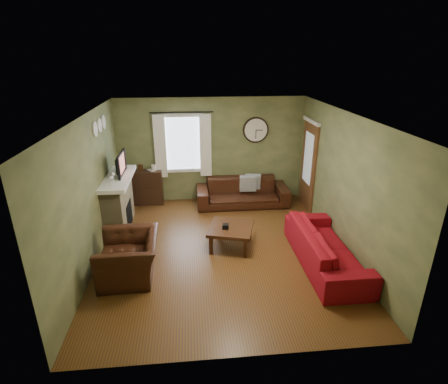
{
  "coord_description": "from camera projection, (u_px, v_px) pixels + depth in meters",
  "views": [
    {
      "loc": [
        -0.52,
        -5.88,
        3.58
      ],
      "look_at": [
        0.1,
        0.4,
        1.05
      ],
      "focal_mm": 28.0,
      "sensor_mm": 36.0,
      "label": 1
    }
  ],
  "objects": [
    {
      "name": "floor",
      "position": [
        221.0,
        250.0,
        6.81
      ],
      "size": [
        4.6,
        5.2,
        0.0
      ],
      "primitive_type": "cube",
      "color": "#573517",
      "rests_on": "ground"
    },
    {
      "name": "curtain_right",
      "position": [
        206.0,
        146.0,
        8.55
      ],
      "size": [
        0.28,
        0.04,
        1.55
      ],
      "primitive_type": "cube",
      "color": "white",
      "rests_on": "wall_back"
    },
    {
      "name": "wine_glass_b",
      "position": [
        113.0,
        178.0,
        6.85
      ],
      "size": [
        0.08,
        0.08,
        0.22
      ],
      "primitive_type": null,
      "color": "white",
      "rests_on": "mantel"
    },
    {
      "name": "mantel",
      "position": [
        117.0,
        178.0,
        7.26
      ],
      "size": [
        0.58,
        1.6,
        0.08
      ],
      "primitive_type": "cube",
      "color": "white",
      "rests_on": "fireplace"
    },
    {
      "name": "armchair",
      "position": [
        129.0,
        257.0,
        5.9
      ],
      "size": [
        1.02,
        1.15,
        0.72
      ],
      "primitive_type": "imported",
      "rotation": [
        0.0,
        0.0,
        -1.53
      ],
      "color": "black",
      "rests_on": "floor"
    },
    {
      "name": "wall_front",
      "position": [
        241.0,
        270.0,
        3.92
      ],
      "size": [
        4.6,
        0.0,
        2.6
      ],
      "primitive_type": "cube",
      "color": "#667043",
      "rests_on": "ground"
    },
    {
      "name": "wall_back",
      "position": [
        211.0,
        150.0,
        8.73
      ],
      "size": [
        4.6,
        0.0,
        2.6
      ],
      "primitive_type": "cube",
      "color": "#667043",
      "rests_on": "ground"
    },
    {
      "name": "curtain_rod",
      "position": [
        181.0,
        112.0,
        8.19
      ],
      "size": [
        0.03,
        0.03,
        1.5
      ],
      "primitive_type": "cylinder",
      "color": "black",
      "rests_on": "wall_back"
    },
    {
      "name": "tissue_box",
      "position": [
        226.0,
        230.0,
        6.71
      ],
      "size": [
        0.13,
        0.13,
        0.09
      ],
      "primitive_type": "cube",
      "rotation": [
        0.0,
        0.0,
        -0.12
      ],
      "color": "black",
      "rests_on": "coffee_table"
    },
    {
      "name": "coffee_table",
      "position": [
        231.0,
        237.0,
        6.84
      ],
      "size": [
        1.01,
        1.01,
        0.44
      ],
      "primitive_type": null,
      "rotation": [
        0.0,
        0.0,
        -0.28
      ],
      "color": "#3B2011",
      "rests_on": "floor"
    },
    {
      "name": "book",
      "position": [
        149.0,
        168.0,
        8.52
      ],
      "size": [
        0.25,
        0.25,
        0.02
      ],
      "primitive_type": "imported",
      "rotation": [
        0.0,
        0.0,
        0.73
      ],
      "color": "#3B2011",
      "rests_on": "bookshelf"
    },
    {
      "name": "tv_screen",
      "position": [
        122.0,
        164.0,
        7.31
      ],
      "size": [
        0.02,
        0.62,
        0.36
      ],
      "primitive_type": "cube",
      "color": "#994C3F",
      "rests_on": "mantel"
    },
    {
      "name": "door",
      "position": [
        308.0,
        166.0,
        8.33
      ],
      "size": [
        0.05,
        0.9,
        2.1
      ],
      "primitive_type": "cube",
      "color": "brown",
      "rests_on": "floor"
    },
    {
      "name": "wall_clock",
      "position": [
        256.0,
        130.0,
        8.6
      ],
      "size": [
        0.64,
        0.06,
        0.64
      ],
      "primitive_type": null,
      "color": "white",
      "rests_on": "wall_back"
    },
    {
      "name": "window_pane",
      "position": [
        183.0,
        143.0,
        8.57
      ],
      "size": [
        1.0,
        0.02,
        1.3
      ],
      "primitive_type": null,
      "color": "silver",
      "rests_on": "wall_back"
    },
    {
      "name": "medallion_mid",
      "position": [
        99.0,
        125.0,
        6.83
      ],
      "size": [
        0.28,
        0.28,
        0.03
      ],
      "primitive_type": "cylinder",
      "color": "white",
      "rests_on": "wall_left"
    },
    {
      "name": "sofa_brown",
      "position": [
        242.0,
        192.0,
        8.73
      ],
      "size": [
        2.26,
        0.88,
        0.66
      ],
      "primitive_type": "imported",
      "color": "black",
      "rests_on": "floor"
    },
    {
      "name": "pillow_left",
      "position": [
        248.0,
        183.0,
        8.68
      ],
      "size": [
        0.42,
        0.14,
        0.41
      ],
      "primitive_type": "cube",
      "rotation": [
        0.0,
        0.0,
        -0.05
      ],
      "color": "#9DA7AF",
      "rests_on": "sofa_brown"
    },
    {
      "name": "tv",
      "position": [
        118.0,
        166.0,
        7.32
      ],
      "size": [
        0.08,
        0.6,
        0.35
      ],
      "primitive_type": "imported",
      "rotation": [
        0.0,
        0.0,
        1.57
      ],
      "color": "black",
      "rests_on": "mantel"
    },
    {
      "name": "medallion_left",
      "position": [
        95.0,
        129.0,
        6.51
      ],
      "size": [
        0.28,
        0.28,
        0.03
      ],
      "primitive_type": "cylinder",
      "color": "white",
      "rests_on": "wall_left"
    },
    {
      "name": "ceiling",
      "position": [
        220.0,
        115.0,
        5.84
      ],
      "size": [
        4.6,
        5.2,
        0.0
      ],
      "primitive_type": "cube",
      "color": "white",
      "rests_on": "ground"
    },
    {
      "name": "sofa_red",
      "position": [
        326.0,
        247.0,
        6.25
      ],
      "size": [
        0.9,
        2.3,
        0.67
      ],
      "primitive_type": "imported",
      "rotation": [
        0.0,
        0.0,
        1.57
      ],
      "color": "maroon",
      "rests_on": "floor"
    },
    {
      "name": "firebox",
      "position": [
        129.0,
        215.0,
        7.59
      ],
      "size": [
        0.04,
        0.6,
        0.55
      ],
      "primitive_type": "cube",
      "color": "black",
      "rests_on": "fireplace"
    },
    {
      "name": "wall_right",
      "position": [
        343.0,
        183.0,
        6.54
      ],
      "size": [
        0.0,
        5.2,
        2.6
      ],
      "primitive_type": "cube",
      "color": "#667043",
      "rests_on": "ground"
    },
    {
      "name": "fireplace",
      "position": [
        119.0,
        204.0,
        7.48
      ],
      "size": [
        0.4,
        1.4,
        1.1
      ],
      "primitive_type": "cube",
      "color": "tan",
      "rests_on": "floor"
    },
    {
      "name": "wine_glass_a",
      "position": [
        111.0,
        181.0,
        6.68
      ],
      "size": [
        0.07,
        0.07,
        0.21
      ],
      "primitive_type": null,
      "color": "white",
      "rests_on": "mantel"
    },
    {
      "name": "wall_left",
      "position": [
        90.0,
        192.0,
        6.12
      ],
      "size": [
        0.0,
        5.2,
        2.6
      ],
      "primitive_type": "cube",
      "color": "#667043",
      "rests_on": "ground"
    },
    {
      "name": "curtain_left",
      "position": [
        160.0,
        147.0,
        8.45
      ],
      "size": [
        0.28,
        0.04,
        1.55
      ],
      "primitive_type": "cube",
      "color": "white",
      "rests_on": "wall_back"
    },
    {
      "name": "bookshelf",
      "position": [
        148.0,
        187.0,
        8.74
      ],
      "size": [
        0.74,
        0.31,
        0.87
      ],
      "primitive_type": null,
      "color": "black",
      "rests_on": "floor"
    },
    {
      "name": "pillow_right",
      "position": [
        253.0,
        181.0,
        8.81
      ],
      "size": [
        0.4,
        0.19,
        0.38
      ],
      "primitive_type": "cube",
      "rotation": [
        0.0,
        0.0,
        -0.2
      ],
      "color": "#9DA7AF",
      "rests_on": "sofa_brown"
    },
    {
      "name": "medallion_right",
      "position": [
        103.0,
        122.0,
        7.15
      ],
      "size": [
        0.28,
        0.28,
        0.03
      ],
      "primitive_type": "cylinder",
      "color": "white",
      "rests_on": "wall_left"
    }
  ]
}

